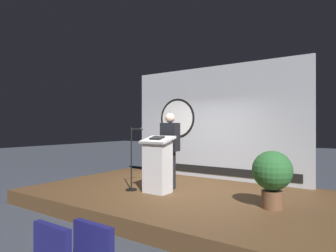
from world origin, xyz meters
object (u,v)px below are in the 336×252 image
at_px(podium, 158,165).
at_px(microphone_stand, 133,168).
at_px(speaker_person, 170,150).
at_px(potted_plant, 272,174).

height_order(podium, microphone_stand, microphone_stand).
bearing_deg(speaker_person, microphone_stand, -136.19).
relative_size(speaker_person, potted_plant, 1.73).
distance_m(speaker_person, potted_plant, 2.35).
bearing_deg(speaker_person, podium, -90.22).
xyz_separation_m(speaker_person, potted_plant, (2.31, -0.32, -0.28)).
xyz_separation_m(podium, speaker_person, (0.00, 0.48, 0.29)).
xyz_separation_m(speaker_person, microphone_stand, (-0.61, -0.58, -0.39)).
bearing_deg(podium, speaker_person, 89.78).
relative_size(speaker_person, microphone_stand, 1.22).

